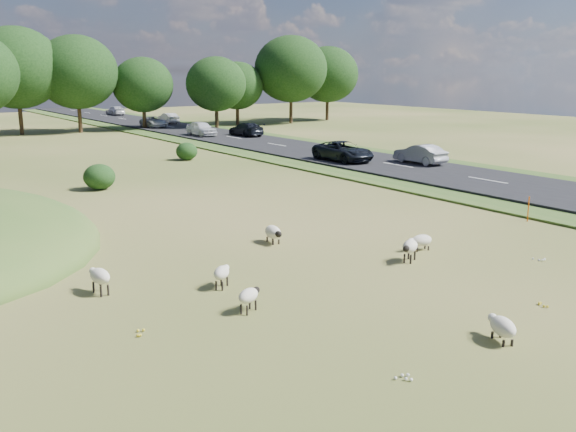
% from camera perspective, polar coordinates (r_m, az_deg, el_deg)
% --- Properties ---
extents(ground, '(160.00, 160.00, 0.00)m').
position_cam_1_polar(ground, '(40.37, -15.41, 2.41)').
color(ground, '#39541A').
rests_on(ground, ground).
extents(road, '(8.00, 150.00, 0.25)m').
position_cam_1_polar(road, '(58.27, 0.08, 6.07)').
color(road, black).
rests_on(road, ground).
extents(shrubs, '(25.50, 11.75, 1.56)m').
position_cam_1_polar(shrubs, '(45.12, -21.85, 3.97)').
color(shrubs, black).
rests_on(shrubs, ground).
extents(marker_post, '(0.06, 0.06, 1.20)m').
position_cam_1_polar(marker_post, '(32.23, 20.58, 0.58)').
color(marker_post, '#D8590C').
rests_on(marker_post, ground).
extents(sheep_0, '(1.18, 0.90, 0.83)m').
position_cam_1_polar(sheep_0, '(24.25, 10.78, -2.69)').
color(sheep_0, beige).
rests_on(sheep_0, ground).
extents(sheep_1, '(0.97, 0.92, 0.74)m').
position_cam_1_polar(sheep_1, '(21.14, -5.90, -5.03)').
color(sheep_1, beige).
rests_on(sheep_1, ground).
extents(sheep_2, '(0.60, 1.19, 0.84)m').
position_cam_1_polar(sheep_2, '(21.32, -16.41, -5.14)').
color(sheep_2, beige).
rests_on(sheep_2, ground).
extents(sheep_3, '(1.03, 0.77, 0.73)m').
position_cam_1_polar(sheep_3, '(19.02, -3.50, -7.07)').
color(sheep_3, beige).
rests_on(sheep_3, ground).
extents(sheep_4, '(0.85, 1.23, 0.68)m').
position_cam_1_polar(sheep_4, '(17.93, 18.50, -9.28)').
color(sheep_4, beige).
rests_on(sheep_4, ground).
extents(sheep_5, '(0.72, 1.30, 0.73)m').
position_cam_1_polar(sheep_5, '(26.43, -1.32, -1.45)').
color(sheep_5, beige).
rests_on(sheep_5, ground).
extents(sheep_6, '(1.15, 0.64, 0.64)m').
position_cam_1_polar(sheep_6, '(25.89, 11.72, -2.15)').
color(sheep_6, beige).
rests_on(sheep_6, ground).
extents(car_0, '(1.41, 4.05, 1.34)m').
position_cam_1_polar(car_0, '(85.63, -10.60, 8.54)').
color(car_0, silver).
rests_on(car_0, road).
extents(car_1, '(2.13, 4.62, 1.28)m').
position_cam_1_polar(car_1, '(80.22, -11.84, 8.20)').
color(car_1, silver).
rests_on(car_1, road).
extents(car_3, '(1.79, 4.46, 1.52)m').
position_cam_1_polar(car_3, '(68.79, -7.71, 7.73)').
color(car_3, white).
rests_on(car_3, road).
extents(car_4, '(1.97, 4.85, 1.41)m').
position_cam_1_polar(car_4, '(68.18, -3.75, 7.72)').
color(car_4, black).
rests_on(car_4, road).
extents(car_5, '(1.49, 4.27, 1.41)m').
position_cam_1_polar(car_5, '(48.53, 11.66, 5.43)').
color(car_5, '#94969B').
rests_on(car_5, road).
extents(car_6, '(2.45, 5.31, 1.48)m').
position_cam_1_polar(car_6, '(49.10, 4.92, 5.77)').
color(car_6, black).
rests_on(car_6, road).
extents(car_7, '(1.88, 4.63, 1.34)m').
position_cam_1_polar(car_7, '(103.81, -15.10, 9.04)').
color(car_7, silver).
rests_on(car_7, road).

